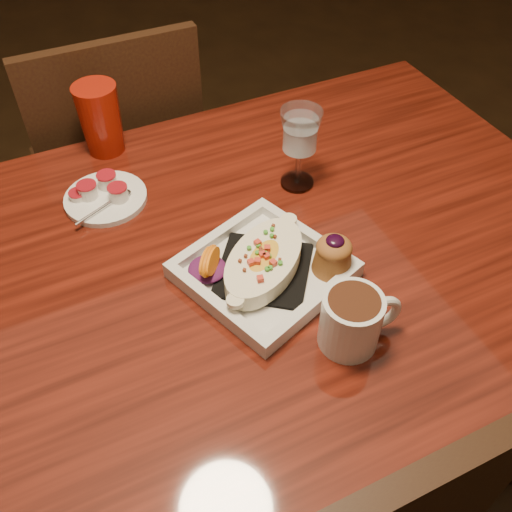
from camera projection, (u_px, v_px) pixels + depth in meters
name	position (u px, v px, depth m)	size (l,w,h in m)	color
floor	(220.00, 455.00, 1.53)	(7.00, 7.00, 0.00)	black
table	(204.00, 301.00, 1.05)	(1.50, 0.90, 0.75)	maroon
chair_far	(122.00, 172.00, 1.55)	(0.42, 0.42, 0.93)	black
plate	(272.00, 265.00, 0.95)	(0.31, 0.31, 0.08)	silver
coffee_mug	(353.00, 319.00, 0.84)	(0.13, 0.09, 0.10)	silver
goblet	(300.00, 135.00, 1.05)	(0.08, 0.08, 0.16)	silver
saucer	(105.00, 196.00, 1.09)	(0.16, 0.16, 0.11)	silver
creamer_loose	(78.00, 197.00, 1.09)	(0.03, 0.03, 0.03)	white
red_tumbler	(101.00, 119.00, 1.16)	(0.09, 0.09, 0.15)	#9D190B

